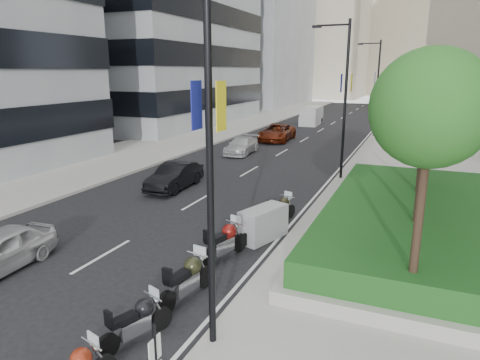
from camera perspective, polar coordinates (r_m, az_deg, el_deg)
The scene contains 26 objects.
ground at distance 12.47m, azimuth -24.79°, elevation -17.39°, with size 160.00×160.00×0.00m, color black.
sidewalk_right at distance 37.38m, azimuth 23.58°, elevation 3.65°, with size 10.00×100.00×0.15m, color #9E9B93.
sidewalk_left at distance 42.53m, azimuth -6.02°, elevation 5.95°, with size 8.00×100.00×0.15m, color #9E9B93.
lane_edge at distance 37.67m, azimuth 15.50°, elevation 4.30°, with size 0.12×100.00×0.01m, color silver.
lane_centre at distance 38.65m, azimuth 7.83°, elevation 4.94°, with size 0.12×100.00×0.01m, color silver.
building_grey_far at distance 83.81m, azimuth -0.01°, elevation 20.41°, with size 22.00×26.00×30.00m, color gray.
building_cream_left at distance 110.56m, azimuth 9.49°, elevation 19.82°, with size 26.00×24.00×34.00m, color #B7AD93.
building_cream_centre at distance 127.64m, azimuth 21.07°, elevation 19.25°, with size 30.00×24.00×38.00m, color #B7AD93.
planter at distance 17.96m, azimuth 27.02°, elevation -6.57°, with size 10.00×14.00×0.40m, color #A1A096.
hedge at distance 17.77m, azimuth 27.24°, elevation -4.75°, with size 9.40×13.40×0.80m, color #15491B.
tree_0 at distance 10.89m, azimuth 24.10°, elevation 8.58°, with size 2.80×2.80×6.30m.
tree_1 at distance 14.88m, azimuth 23.93°, elevation 9.85°, with size 2.80×2.80×6.30m.
tree_2 at distance 18.88m, azimuth 23.83°, elevation 10.58°, with size 2.80×2.80×6.30m.
tree_3 at distance 22.87m, azimuth 23.76°, elevation 11.06°, with size 2.80×2.80×6.30m.
lamp_post_0 at distance 8.97m, azimuth -5.03°, elevation 6.46°, with size 2.34×0.45×9.00m.
lamp_post_1 at distance 25.23m, azimuth 13.56°, elevation 11.25°, with size 2.34×0.45×9.00m.
lamp_post_2 at distance 43.07m, azimuth 17.66°, elevation 12.14°, with size 2.34×0.45×9.00m.
motorcycle_2 at distance 10.91m, azimuth -13.59°, elevation -17.81°, with size 0.93×1.99×1.03m.
motorcycle_3 at distance 12.37m, azimuth -7.03°, elevation -12.94°, with size 0.80×2.38×1.19m.
motorcycle_4 at distance 14.72m, azimuth -2.11°, elevation -8.20°, with size 0.98×2.34×1.20m.
motorcycle_5 at distance 16.37m, azimuth 3.14°, elevation -5.85°, with size 1.46×2.24×1.26m.
motorcycle_6 at distance 18.30m, azimuth 5.46°, elevation -3.90°, with size 0.89×2.04×1.05m.
car_b at distance 23.52m, azimuth -8.70°, elevation 0.50°, with size 1.48×4.26×1.40m, color black.
car_c at distance 33.19m, azimuth 0.23°, elevation 4.62°, with size 1.78×4.39×1.27m, color #B3B3B5.
car_d at distance 39.50m, azimuth 4.95°, elevation 6.34°, with size 2.53×5.50×1.53m, color #5E1D0B.
delivery_van at distance 51.82m, azimuth 9.49°, elevation 8.36°, with size 2.14×5.09×2.10m.
Camera 1 is at (8.29, -6.85, 6.30)m, focal length 32.00 mm.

